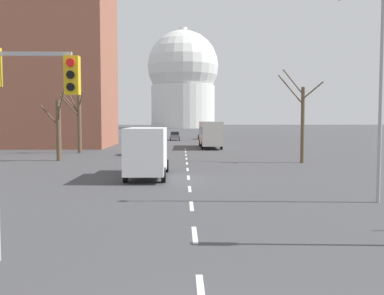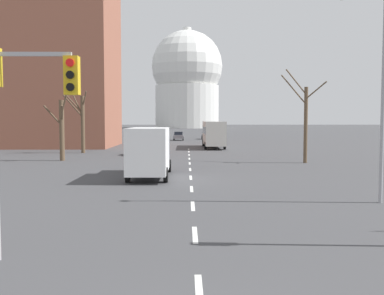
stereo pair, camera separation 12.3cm
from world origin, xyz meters
The scene contains 23 objects.
lane_stripe_0 centered at (0.00, 3.26, 0.00)m, with size 0.16×2.00×0.01m, color silver.
lane_stripe_1 centered at (0.00, 7.76, 0.00)m, with size 0.16×2.00×0.01m, color silver.
lane_stripe_2 centered at (0.00, 12.26, 0.00)m, with size 0.16×2.00×0.01m, color silver.
lane_stripe_3 centered at (0.00, 16.76, 0.00)m, with size 0.16×2.00×0.01m, color silver.
lane_stripe_4 centered at (0.00, 21.26, 0.00)m, with size 0.16×2.00×0.01m, color silver.
lane_stripe_5 centered at (0.00, 25.76, 0.00)m, with size 0.16×2.00×0.01m, color silver.
lane_stripe_6 centered at (0.00, 30.26, 0.00)m, with size 0.16×2.00×0.01m, color silver.
lane_stripe_7 centered at (0.00, 34.76, 0.00)m, with size 0.16×2.00×0.01m, color silver.
lane_stripe_8 centered at (0.00, 39.26, 0.00)m, with size 0.16×2.00×0.01m, color silver.
lane_stripe_9 centered at (0.00, 43.76, 0.00)m, with size 0.16×2.00×0.01m, color silver.
lane_stripe_10 centered at (0.00, 48.26, 0.00)m, with size 0.16×2.00×0.01m, color silver.
traffic_signal_near_left centered at (-4.42, 5.38, 4.16)m, with size 2.32×0.34×5.47m.
street_lamp_right centered at (7.83, 12.90, 5.47)m, with size 2.12×0.36×9.02m.
sedan_near_left centered at (3.65, 78.17, 0.80)m, with size 1.89×4.05×1.58m.
sedan_near_right centered at (-5.02, 39.55, 0.81)m, with size 1.72×4.23×1.58m.
sedan_mid_centre centered at (-1.75, 73.45, 0.82)m, with size 1.85×3.89×1.59m.
city_bus centered at (3.31, 51.05, 2.05)m, with size 2.66×10.80×3.48m.
delivery_truck centered at (-2.57, 21.42, 1.70)m, with size 2.44×7.20×3.14m.
bare_tree_left_near centered at (-11.88, 42.12, 3.56)m, with size 2.47×2.59×6.84m.
bare_tree_right_near centered at (9.76, 30.65, 3.67)m, with size 3.29×2.64×8.10m.
bare_tree_left_far centered at (-11.42, 32.88, 2.96)m, with size 2.35×1.42×6.59m.
capitol_dome centered at (0.00, 211.17, 24.41)m, with size 35.47×35.47×50.11m.
apartment_block_left centered at (-19.40, 54.72, 13.69)m, with size 18.00×14.00×27.38m, color #935642.
Camera 2 is at (-0.26, -5.42, 3.56)m, focal length 40.00 mm.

